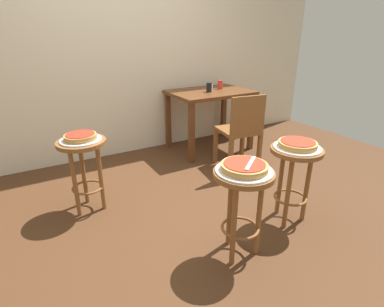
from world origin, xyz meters
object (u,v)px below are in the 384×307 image
at_px(serving_plate_foreground, 244,171).
at_px(wooden_chair, 241,129).
at_px(serving_plate_leftside, 81,140).
at_px(pizza_middle, 298,144).
at_px(condiment_shaker, 211,88).
at_px(stool_foreground, 242,194).
at_px(cup_far_edge, 220,85).
at_px(dining_table, 210,100).
at_px(stool_leftside, 84,159).
at_px(cup_near_edge, 209,87).
at_px(serving_plate_middle, 297,147).
at_px(stool_middle, 294,168).
at_px(pizza_foreground, 244,167).
at_px(pizza_server_knife, 250,163).
at_px(pizza_leftside, 80,137).

height_order(serving_plate_foreground, wooden_chair, wooden_chair).
bearing_deg(serving_plate_leftside, serving_plate_foreground, -55.48).
bearing_deg(pizza_middle, condiment_shaker, 78.61).
relative_size(stool_foreground, cup_far_edge, 5.88).
height_order(serving_plate_leftside, dining_table, dining_table).
relative_size(stool_leftside, wooden_chair, 0.75).
bearing_deg(cup_far_edge, condiment_shaker, -156.27).
height_order(dining_table, cup_near_edge, cup_near_edge).
bearing_deg(serving_plate_middle, cup_far_edge, 73.14).
distance_m(stool_middle, stool_leftside, 1.70).
xyz_separation_m(serving_plate_foreground, cup_far_edge, (1.15, 1.91, 0.17)).
relative_size(stool_leftside, condiment_shaker, 7.21).
xyz_separation_m(pizza_foreground, cup_far_edge, (1.15, 1.91, 0.14)).
bearing_deg(pizza_foreground, pizza_server_knife, -33.69).
bearing_deg(pizza_leftside, stool_foreground, -55.48).
distance_m(serving_plate_middle, pizza_leftside, 1.71).
relative_size(stool_foreground, cup_near_edge, 5.60).
xyz_separation_m(stool_middle, cup_near_edge, (0.30, 1.68, 0.34)).
distance_m(cup_near_edge, condiment_shaker, 0.05).
bearing_deg(pizza_server_knife, serving_plate_leftside, 88.04).
bearing_deg(dining_table, pizza_foreground, -117.38).
bearing_deg(pizza_middle, pizza_foreground, -169.07).
bearing_deg(stool_middle, serving_plate_leftside, 144.00).
bearing_deg(serving_plate_foreground, serving_plate_middle, 10.93).
bearing_deg(serving_plate_middle, pizza_foreground, -169.07).
bearing_deg(stool_middle, pizza_leftside, 144.00).
relative_size(stool_foreground, serving_plate_foreground, 1.74).
distance_m(serving_plate_leftside, dining_table, 1.88).
height_order(pizza_foreground, cup_near_edge, cup_near_edge).
height_order(dining_table, wooden_chair, wooden_chair).
relative_size(pizza_foreground, pizza_server_knife, 1.36).
xyz_separation_m(pizza_foreground, stool_middle, (0.61, 0.12, -0.20)).
bearing_deg(stool_middle, cup_near_edge, 79.97).
distance_m(pizza_foreground, stool_leftside, 1.37).
bearing_deg(stool_middle, pizza_foreground, -169.07).
height_order(pizza_foreground, cup_far_edge, cup_far_edge).
height_order(serving_plate_leftside, cup_far_edge, cup_far_edge).
relative_size(pizza_leftside, wooden_chair, 0.30).
bearing_deg(serving_plate_foreground, pizza_server_knife, -33.69).
bearing_deg(pizza_server_knife, pizza_foreground, 109.27).
xyz_separation_m(pizza_middle, cup_near_edge, (0.30, 1.68, 0.14)).
relative_size(pizza_foreground, cup_near_edge, 2.62).
height_order(stool_foreground, serving_plate_middle, serving_plate_middle).
bearing_deg(stool_leftside, stool_foreground, -55.48).
height_order(dining_table, condiment_shaker, condiment_shaker).
relative_size(serving_plate_foreground, cup_far_edge, 3.38).
relative_size(stool_foreground, pizza_leftside, 2.50).
bearing_deg(condiment_shaker, cup_near_edge, -154.00).
bearing_deg(serving_plate_foreground, serving_plate_leftside, 124.52).
distance_m(stool_middle, condiment_shaker, 1.77).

